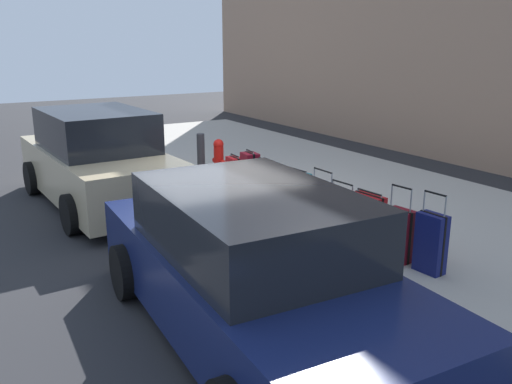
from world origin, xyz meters
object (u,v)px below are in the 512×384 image
suitcase_red_9 (235,173)px  fire_hydrant (219,158)px  suitcase_maroon_1 (398,235)px  suitcase_red_2 (368,222)px  suitcase_silver_4 (322,203)px  suitcase_black_3 (341,216)px  suitcase_olive_6 (281,190)px  bollard_post (201,154)px  suitcase_navy_7 (264,180)px  parked_car_navy_0 (252,269)px  suitcase_teal_5 (297,193)px  suitcase_navy_0 (431,243)px  parked_car_beige_1 (98,161)px  suitcase_maroon_8 (250,173)px

suitcase_red_9 → fire_hydrant: 0.82m
suitcase_maroon_1 → suitcase_red_9: 4.21m
suitcase_red_2 → fire_hydrant: (4.49, -0.07, 0.05)m
suitcase_silver_4 → fire_hydrant: bearing=0.8°
suitcase_maroon_1 → suitcase_black_3: (1.09, 0.02, -0.05)m
suitcase_olive_6 → bollard_post: bearing=4.0°
suitcase_navy_7 → suitcase_red_9: bearing=5.0°
suitcase_red_2 → bollard_post: bollard_post is taller
suitcase_maroon_1 → suitcase_red_2: (0.52, 0.04, 0.04)m
parked_car_navy_0 → suitcase_navy_7: bearing=-33.7°
suitcase_teal_5 → suitcase_red_9: bearing=1.8°
suitcase_maroon_1 → suitcase_red_2: 0.52m
suitcase_maroon_1 → suitcase_silver_4: 1.67m
suitcase_navy_0 → parked_car_beige_1: (5.42, 2.50, 0.28)m
suitcase_maroon_1 → suitcase_silver_4: bearing=-2.5°
suitcase_black_3 → bollard_post: bollard_post is taller
suitcase_navy_0 → suitcase_teal_5: size_ratio=1.33×
parked_car_beige_1 → parked_car_navy_0: bearing=180.0°
suitcase_navy_0 → suitcase_red_9: bearing=1.4°
suitcase_silver_4 → parked_car_navy_0: size_ratio=0.18×
suitcase_navy_0 → bollard_post: 5.99m
parked_car_navy_0 → parked_car_beige_1: (5.37, -0.00, 0.07)m
suitcase_silver_4 → bollard_post: bearing=2.9°
suitcase_maroon_1 → fire_hydrant: 5.01m
suitcase_maroon_8 → suitcase_red_9: 0.47m
suitcase_olive_6 → fire_hydrant: size_ratio=0.89×
suitcase_maroon_8 → suitcase_red_2: bearing=178.8°
suitcase_navy_0 → suitcase_maroon_8: 4.21m
suitcase_maroon_1 → suitcase_silver_4: suitcase_maroon_1 is taller
suitcase_navy_7 → suitcase_red_9: 0.93m
suitcase_black_3 → suitcase_red_2: bearing=178.2°
suitcase_olive_6 → suitcase_red_9: size_ratio=1.12×
suitcase_teal_5 → suitcase_maroon_8: bearing=-0.1°
suitcase_silver_4 → bollard_post: size_ratio=1.00×
suitcase_silver_4 → suitcase_black_3: bearing=170.3°
suitcase_red_9 → parked_car_beige_1: size_ratio=0.15×
suitcase_maroon_1 → suitcase_maroon_8: 3.75m
suitcase_navy_0 → suitcase_maroon_1: size_ratio=1.02×
suitcase_teal_5 → suitcase_red_2: bearing=177.9°
suitcase_red_2 → suitcase_olive_6: (2.26, -0.11, -0.11)m
bollard_post → parked_car_navy_0: (-5.94, 2.30, 0.15)m
suitcase_black_3 → suitcase_maroon_8: size_ratio=1.00×
suitcase_red_9 → parked_car_navy_0: bearing=152.7°
suitcase_maroon_8 → suitcase_red_9: (0.46, 0.07, -0.08)m
suitcase_silver_4 → fire_hydrant: size_ratio=1.05×
suitcase_red_9 → fire_hydrant: size_ratio=0.80×
suitcase_silver_4 → parked_car_beige_1: 4.15m
suitcase_red_2 → parked_car_beige_1: size_ratio=0.18×
fire_hydrant → parked_car_navy_0: bearing=155.6°
suitcase_teal_5 → parked_car_beige_1: bearing=41.9°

